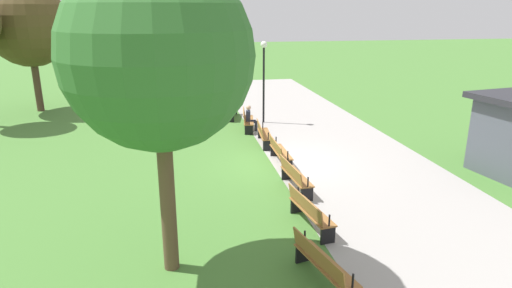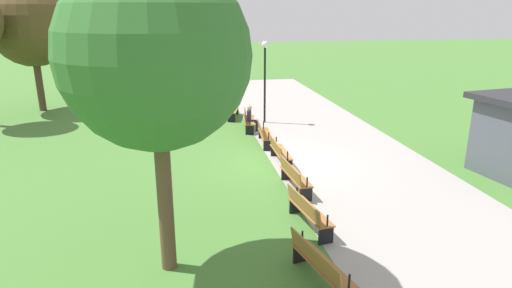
{
  "view_description": "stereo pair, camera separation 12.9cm",
  "coord_description": "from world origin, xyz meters",
  "px_view_note": "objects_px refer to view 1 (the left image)",
  "views": [
    {
      "loc": [
        14.66,
        -3.64,
        5.42
      ],
      "look_at": [
        -0.0,
        -0.92,
        0.8
      ],
      "focal_mm": 30.74,
      "sensor_mm": 36.0,
      "label": 1
    },
    {
      "loc": [
        14.68,
        -3.51,
        5.42
      ],
      "look_at": [
        -0.0,
        -0.92,
        0.8
      ],
      "focal_mm": 30.74,
      "sensor_mm": 36.0,
      "label": 2
    }
  ],
  "objects_px": {
    "bench_4": "(263,133)",
    "trash_bin": "(193,89)",
    "tree_0": "(29,26)",
    "bench_6": "(295,176)",
    "bench_3": "(247,120)",
    "person_seated": "(250,117)",
    "tree_1": "(158,56)",
    "bench_0": "(197,93)",
    "bench_1": "(214,100)",
    "bench_2": "(231,109)",
    "bench_8": "(323,264)",
    "bench_7": "(309,210)",
    "bench_5": "(279,151)",
    "lamp_post": "(264,67)"
  },
  "relations": [
    {
      "from": "bench_5",
      "to": "person_seated",
      "type": "bearing_deg",
      "value": -176.83
    },
    {
      "from": "bench_1",
      "to": "tree_0",
      "type": "bearing_deg",
      "value": -79.72
    },
    {
      "from": "bench_3",
      "to": "bench_8",
      "type": "bearing_deg",
      "value": 6.55
    },
    {
      "from": "person_seated",
      "to": "tree_1",
      "type": "bearing_deg",
      "value": -9.76
    },
    {
      "from": "tree_0",
      "to": "lamp_post",
      "type": "xyz_separation_m",
      "value": [
        4.77,
        11.62,
        -1.79
      ]
    },
    {
      "from": "bench_0",
      "to": "bench_6",
      "type": "height_order",
      "value": "same"
    },
    {
      "from": "bench_4",
      "to": "bench_7",
      "type": "bearing_deg",
      "value": 2.19
    },
    {
      "from": "bench_4",
      "to": "tree_0",
      "type": "relative_size",
      "value": 0.29
    },
    {
      "from": "bench_6",
      "to": "bench_8",
      "type": "xyz_separation_m",
      "value": [
        4.84,
        -0.74,
        0.0
      ]
    },
    {
      "from": "bench_4",
      "to": "tree_1",
      "type": "distance_m",
      "value": 10.19
    },
    {
      "from": "bench_0",
      "to": "bench_8",
      "type": "height_order",
      "value": "same"
    },
    {
      "from": "bench_2",
      "to": "bench_8",
      "type": "distance_m",
      "value": 14.58
    },
    {
      "from": "person_seated",
      "to": "trash_bin",
      "type": "relative_size",
      "value": 1.59
    },
    {
      "from": "bench_1",
      "to": "bench_7",
      "type": "bearing_deg",
      "value": 21.79
    },
    {
      "from": "bench_3",
      "to": "bench_6",
      "type": "distance_m",
      "value": 7.34
    },
    {
      "from": "bench_4",
      "to": "bench_6",
      "type": "bearing_deg",
      "value": 4.36
    },
    {
      "from": "bench_8",
      "to": "bench_2",
      "type": "bearing_deg",
      "value": 166.92
    },
    {
      "from": "bench_0",
      "to": "lamp_post",
      "type": "relative_size",
      "value": 0.49
    },
    {
      "from": "bench_4",
      "to": "person_seated",
      "type": "xyz_separation_m",
      "value": [
        -2.22,
        -0.17,
        0.16
      ]
    },
    {
      "from": "bench_3",
      "to": "lamp_post",
      "type": "height_order",
      "value": "lamp_post"
    },
    {
      "from": "bench_3",
      "to": "person_seated",
      "type": "height_order",
      "value": "person_seated"
    },
    {
      "from": "bench_1",
      "to": "bench_8",
      "type": "bearing_deg",
      "value": 19.62
    },
    {
      "from": "bench_0",
      "to": "bench_7",
      "type": "bearing_deg",
      "value": 28.32
    },
    {
      "from": "bench_6",
      "to": "person_seated",
      "type": "height_order",
      "value": "person_seated"
    },
    {
      "from": "tree_0",
      "to": "trash_bin",
      "type": "distance_m",
      "value": 9.99
    },
    {
      "from": "bench_6",
      "to": "trash_bin",
      "type": "height_order",
      "value": "bench_6"
    },
    {
      "from": "bench_0",
      "to": "bench_4",
      "type": "distance_m",
      "value": 9.76
    },
    {
      "from": "tree_1",
      "to": "person_seated",
      "type": "bearing_deg",
      "value": 161.51
    },
    {
      "from": "bench_2",
      "to": "bench_7",
      "type": "xyz_separation_m",
      "value": [
        12.17,
        0.46,
        0.0
      ]
    },
    {
      "from": "bench_1",
      "to": "trash_bin",
      "type": "height_order",
      "value": "bench_1"
    },
    {
      "from": "bench_1",
      "to": "bench_2",
      "type": "bearing_deg",
      "value": 32.65
    },
    {
      "from": "bench_7",
      "to": "bench_8",
      "type": "xyz_separation_m",
      "value": [
        2.41,
        -0.46,
        0.0
      ]
    },
    {
      "from": "bench_2",
      "to": "bench_4",
      "type": "relative_size",
      "value": 1.01
    },
    {
      "from": "tree_0",
      "to": "trash_bin",
      "type": "relative_size",
      "value": 8.84
    },
    {
      "from": "bench_5",
      "to": "bench_8",
      "type": "bearing_deg",
      "value": -6.51
    },
    {
      "from": "bench_7",
      "to": "person_seated",
      "type": "bearing_deg",
      "value": 170.6
    },
    {
      "from": "tree_1",
      "to": "tree_0",
      "type": "bearing_deg",
      "value": -157.22
    },
    {
      "from": "bench_1",
      "to": "bench_3",
      "type": "relative_size",
      "value": 1.0
    },
    {
      "from": "bench_2",
      "to": "bench_8",
      "type": "bearing_deg",
      "value": 13.08
    },
    {
      "from": "bench_4",
      "to": "trash_bin",
      "type": "height_order",
      "value": "bench_4"
    },
    {
      "from": "bench_1",
      "to": "bench_8",
      "type": "xyz_separation_m",
      "value": [
        16.94,
        0.64,
        0.0
      ]
    },
    {
      "from": "bench_3",
      "to": "tree_0",
      "type": "bearing_deg",
      "value": -110.63
    },
    {
      "from": "bench_6",
      "to": "bench_2",
      "type": "bearing_deg",
      "value": 179.98
    },
    {
      "from": "bench_0",
      "to": "tree_1",
      "type": "relative_size",
      "value": 0.3
    },
    {
      "from": "bench_3",
      "to": "bench_5",
      "type": "bearing_deg",
      "value": 13.07
    },
    {
      "from": "bench_5",
      "to": "bench_7",
      "type": "bearing_deg",
      "value": -4.34
    },
    {
      "from": "bench_4",
      "to": "bench_0",
      "type": "bearing_deg",
      "value": -162.61
    },
    {
      "from": "bench_0",
      "to": "trash_bin",
      "type": "distance_m",
      "value": 1.97
    },
    {
      "from": "bench_0",
      "to": "bench_8",
      "type": "distance_m",
      "value": 19.3
    },
    {
      "from": "bench_3",
      "to": "person_seated",
      "type": "xyz_separation_m",
      "value": [
        0.22,
        0.11,
        0.16
      ]
    }
  ]
}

